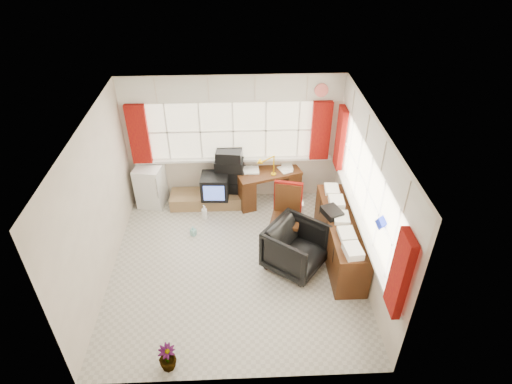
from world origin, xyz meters
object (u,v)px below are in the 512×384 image
desk (268,184)px  crt_tv (215,186)px  mini_fridge (151,186)px  radiator (290,220)px  credenza (340,236)px  tv_bench (207,199)px  task_chair (287,213)px  desk_lamp (274,161)px  office_chair (296,248)px

desk → crt_tv: bearing=-170.3°
mini_fridge → crt_tv: bearing=-7.9°
radiator → desk: bearing=109.0°
desk → mini_fridge: 2.25m
radiator → credenza: 0.98m
desk → radiator: (0.34, -0.99, -0.12)m
credenza → tv_bench: credenza is taller
task_chair → credenza: size_ratio=0.58×
desk_lamp → crt_tv: size_ratio=0.81×
desk → task_chair: (0.23, -1.22, 0.23)m
desk → office_chair: (0.33, -1.84, 0.01)m
desk → crt_tv: 1.03m
crt_tv → credenza: bearing=-34.2°
desk_lamp → radiator: size_ratio=0.66×
task_chair → radiator: size_ratio=1.79×
desk → task_chair: bearing=-79.2°
desk → crt_tv: desk is taller
radiator → tv_bench: bearing=149.2°
desk_lamp → office_chair: 1.82m
desk_lamp → office_chair: (0.23, -1.71, -0.60)m
office_chair → crt_tv: bearing=76.5°
credenza → tv_bench: 2.75m
task_chair → radiator: (0.11, 0.23, -0.35)m
task_chair → desk: bearing=100.8°
desk → crt_tv: (-1.01, -0.17, 0.10)m
crt_tv → mini_fridge: bearing=172.1°
task_chair → office_chair: size_ratio=1.35×
mini_fridge → tv_bench: bearing=-4.3°
tv_bench → crt_tv: 0.41m
desk → desk_lamp: desk_lamp is taller
task_chair → office_chair: 0.67m
task_chair → mini_fridge: size_ratio=1.40×
desk → office_chair: office_chair is taller
desk_lamp → tv_bench: (-1.28, 0.06, -0.87)m
radiator → tv_bench: radiator is taller
credenza → crt_tv: bearing=145.8°
office_chair → radiator: size_ratio=1.32×
tv_bench → credenza: bearing=-33.7°
task_chair → crt_tv: 1.63m
desk_lamp → radiator: 1.15m
desk_lamp → tv_bench: desk_lamp is taller
task_chair → crt_tv: task_chair is taller
tv_bench → crt_tv: (0.18, -0.09, 0.35)m
credenza → tv_bench: size_ratio=1.43×
desk_lamp → office_chair: desk_lamp is taller
task_chair → office_chair: (0.09, -0.62, -0.23)m
desk_lamp → radiator: (0.24, -0.85, -0.73)m
desk → task_chair: size_ratio=1.14×
tv_bench → mini_fridge: 1.10m
credenza → crt_tv: credenza is taller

